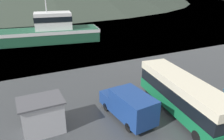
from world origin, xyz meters
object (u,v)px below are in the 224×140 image
at_px(small_boat, 37,33).
at_px(fishing_boat, 45,31).
at_px(tour_bus, 182,94).
at_px(delivery_van, 129,105).
at_px(dock_kiosk, 42,115).

bearing_deg(small_boat, fishing_boat, -23.24).
distance_m(tour_bus, delivery_van, 4.55).
xyz_separation_m(fishing_boat, dock_kiosk, (-5.16, -27.22, -0.65)).
bearing_deg(tour_bus, dock_kiosk, 173.39).
height_order(tour_bus, fishing_boat, fishing_boat).
distance_m(tour_bus, dock_kiosk, 11.21).
height_order(delivery_van, dock_kiosk, dock_kiosk).
height_order(tour_bus, delivery_van, tour_bus).
height_order(tour_bus, dock_kiosk, tour_bus).
height_order(delivery_van, small_boat, delivery_van).
height_order(fishing_boat, dock_kiosk, fishing_boat).
bearing_deg(delivery_van, tour_bus, -20.40).
xyz_separation_m(tour_bus, small_boat, (-6.54, 35.92, -1.24)).
xyz_separation_m(dock_kiosk, small_boat, (4.36, 33.31, -0.78)).
relative_size(fishing_boat, small_boat, 3.15).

